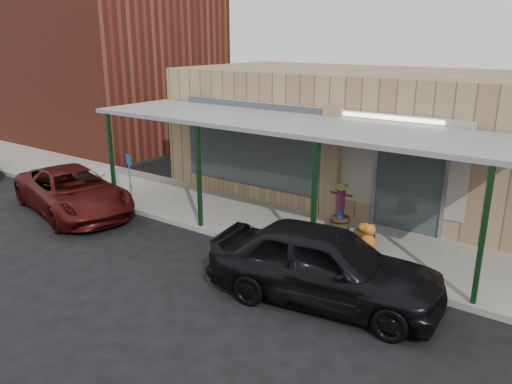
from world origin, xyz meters
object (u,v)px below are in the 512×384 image
Objects in this scene: barrel_scarecrow at (340,213)px; barrel_pumpkin at (364,237)px; handicap_sign at (129,172)px; car_maroon at (73,191)px; parked_sedan at (324,264)px.

barrel_pumpkin is at bearing -52.93° from barrel_scarecrow.
handicap_sign is 0.32× the size of car_maroon.
barrel_pumpkin is 2.91m from parked_sedan.
barrel_pumpkin is at bearing 26.53° from handicap_sign.
barrel_scarecrow reaches higher than car_maroon.
parked_sedan is 8.94m from car_maroon.
parked_sedan is (1.39, -3.50, 0.21)m from barrel_scarecrow.
handicap_sign is at bearing 175.48° from barrel_scarecrow.
barrel_scarecrow is at bearing -53.02° from car_maroon.
barrel_scarecrow is at bearing 12.67° from parked_sedan.
barrel_scarecrow reaches higher than barrel_pumpkin.
car_maroon is at bearing 79.17° from parked_sedan.
handicap_sign reaches higher than barrel_pumpkin.
barrel_scarecrow is 1.21m from barrel_pumpkin.
barrel_pumpkin is 0.14× the size of car_maroon.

